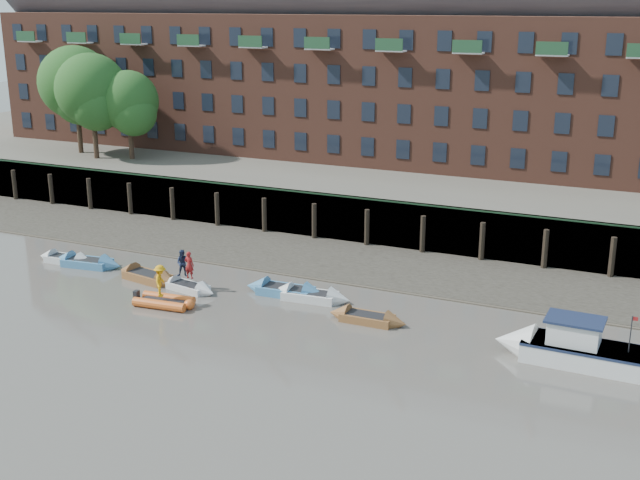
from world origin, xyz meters
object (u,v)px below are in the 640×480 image
Objects in this scene: rowboat_1 at (87,263)px; motor_launch at (558,345)px; rib_tender at (166,302)px; person_rib_crew at (160,281)px; rowboat_4 at (286,291)px; rowboat_0 at (66,259)px; rowboat_6 at (367,318)px; person_rower_b at (183,263)px; person_rower_a at (189,265)px; rowboat_5 at (310,296)px; rowboat_2 at (147,277)px; rowboat_3 at (188,287)px.

rowboat_1 is 29.52m from motor_launch.
rib_tender is 1.93× the size of person_rib_crew.
rowboat_4 reaches higher than rib_tender.
motor_launch is (31.22, -1.80, 0.50)m from rowboat_0.
person_rower_b reaches higher than rowboat_6.
rowboat_0 is at bearing -2.11° from motor_launch.
person_rib_crew is at bearing -30.83° from rowboat_1.
person_rib_crew is at bearing -22.94° from rowboat_0.
person_rib_crew reaches higher than rib_tender.
rowboat_1 is 3.05× the size of person_rower_b.
person_rower_b is (-0.51, 0.11, -0.00)m from person_rower_a.
person_rower_b is (-7.51, -1.45, 1.34)m from rowboat_5.
person_rower_a is at bearing 3.11° from rowboat_2.
rowboat_0 is 10.39m from person_rower_a.
person_rib_crew is at bearing -154.42° from rowboat_5.
rib_tender is (3.52, -3.07, 0.01)m from rowboat_2.
rowboat_0 is 0.87× the size of rowboat_5.
person_rib_crew is (8.37, -3.73, 1.21)m from rowboat_1.
person_rower_a is (3.37, -0.44, 1.34)m from rowboat_2.
rowboat_5 is at bearing 26.10° from rib_tender.
rowboat_1 is 3.04× the size of person_rower_a.
person_rower_a is at bearing 178.77° from rowboat_6.
rowboat_3 is 21.14m from motor_launch.
rowboat_1 is at bearing -176.33° from rowboat_2.
rowboat_2 reaches higher than rib_tender.
motor_launch reaches higher than rowboat_4.
rowboat_2 reaches higher than rowboat_0.
rowboat_6 is 2.66× the size of person_rower_a.
rib_tender is at bearing -29.89° from rowboat_1.
rowboat_6 is at bearing -5.80° from rowboat_0.
rowboat_0 is 17.25m from rowboat_5.
motor_launch is 21.52m from person_rower_b.
rowboat_2 is 1.41× the size of rib_tender.
motor_launch is 3.79× the size of person_rib_crew.
rowboat_2 is 4.67m from rib_tender.
person_rib_crew reaches higher than rowboat_1.
rowboat_4 is at bearing -4.19° from rowboat_1.
person_rower_b is at bearing -13.53° from person_rower_a.
rowboat_1 is at bearing 42.53° from person_rib_crew.
rowboat_5 reaches higher than rowboat_2.
rowboat_5 reaches higher than rowboat_0.
rowboat_4 is at bearing -7.52° from motor_launch.
rowboat_4 reaches higher than rowboat_6.
rowboat_5 is 0.71× the size of motor_launch.
rowboat_1 is 13.90m from rowboat_4.
person_rower_b is (2.86, -0.33, 1.34)m from rowboat_2.
rowboat_2 is 1.01× the size of rowboat_5.
motor_launch is 21.01m from person_rower_a.
rowboat_4 is 1.16× the size of rowboat_6.
rib_tender is at bearing -73.47° from rowboat_3.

